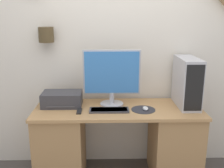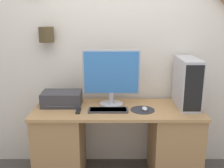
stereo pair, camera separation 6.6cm
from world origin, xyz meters
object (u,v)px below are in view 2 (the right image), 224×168
monitor (112,75)px  keyboard (109,110)px  computer_tower (188,83)px  remote_control (79,111)px  mouse (145,109)px  printer (63,99)px

monitor → keyboard: monitor is taller
computer_tower → monitor: bearing=176.8°
remote_control → keyboard: bearing=3.9°
mouse → computer_tower: (0.43, 0.13, 0.23)m
monitor → mouse: size_ratio=6.24×
printer → mouse: bearing=-10.2°
mouse → printer: size_ratio=0.23×
computer_tower → mouse: bearing=-162.8°
mouse → computer_tower: bearing=17.2°
keyboard → mouse: bearing=1.9°
mouse → remote_control: bearing=-177.2°
keyboard → printer: printer is taller
monitor → computer_tower: (0.76, -0.04, -0.06)m
keyboard → mouse: size_ratio=4.12×
mouse → remote_control: (-0.65, -0.03, -0.01)m
printer → remote_control: 0.27m
computer_tower → printer: 1.28m
mouse → remote_control: 0.65m
mouse → printer: printer is taller
keyboard → computer_tower: computer_tower is taller
monitor → mouse: 0.47m
monitor → computer_tower: bearing=-3.2°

